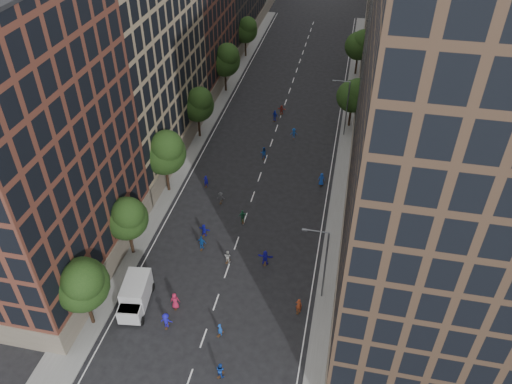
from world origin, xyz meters
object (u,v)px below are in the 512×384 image
streetlamp_near (323,261)px  streetlamp_far (346,105)px  skater_1 (220,330)px  skater_0 (137,287)px  cargo_van (135,295)px  skater_2 (220,370)px

streetlamp_near → streetlamp_far: 33.00m
streetlamp_near → skater_1: bearing=-142.7°
streetlamp_far → skater_1: bearing=-102.6°
skater_0 → cargo_van: bearing=118.9°
streetlamp_far → cargo_van: size_ratio=1.60×
streetlamp_near → skater_2: bearing=-125.0°
streetlamp_far → skater_2: bearing=-99.9°
cargo_van → streetlamp_near: bearing=7.8°
skater_1 → skater_2: size_ratio=0.92×
streetlamp_far → skater_2: size_ratio=5.45×
cargo_van → skater_2: size_ratio=3.40×
streetlamp_far → cargo_van: bearing=-115.6°
streetlamp_near → skater_0: (-18.71, -3.43, -4.31)m
skater_2 → streetlamp_near: bearing=-100.7°
streetlamp_far → skater_1: (-8.89, -39.77, -4.40)m
skater_1 → skater_2: skater_2 is taller
cargo_van → skater_2: bearing=-37.4°
cargo_van → skater_1: (9.30, -1.75, -0.75)m
skater_0 → skater_2: 13.35m
cargo_van → skater_0: 1.79m
streetlamp_far → cargo_van: (-18.19, -38.02, -3.66)m
cargo_van → skater_0: bearing=100.6°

